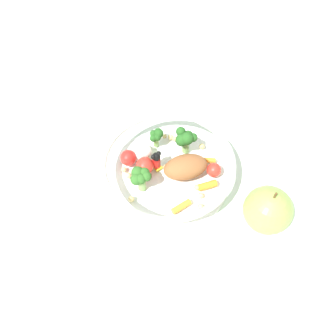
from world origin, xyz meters
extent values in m
plane|color=silver|center=(0.00, 0.00, 0.00)|extent=(2.40, 2.40, 0.00)
cylinder|color=white|center=(-0.01, -0.01, 0.00)|extent=(0.22, 0.22, 0.01)
torus|color=white|center=(-0.01, -0.01, 0.05)|extent=(0.24, 0.24, 0.01)
ellipsoid|color=brown|center=(0.01, -0.04, 0.03)|extent=(0.09, 0.09, 0.04)
cylinder|color=#7FAD5B|center=(-0.06, 0.02, 0.02)|extent=(0.01, 0.01, 0.02)
sphere|color=#2D6023|center=(-0.05, 0.01, 0.05)|extent=(0.02, 0.02, 0.02)
sphere|color=#2D6023|center=(-0.05, 0.02, 0.05)|extent=(0.02, 0.02, 0.02)
sphere|color=#2D6023|center=(-0.07, 0.02, 0.05)|extent=(0.02, 0.02, 0.02)
sphere|color=#2D6023|center=(-0.06, 0.01, 0.05)|extent=(0.02, 0.02, 0.02)
sphere|color=#2D6023|center=(-0.05, 0.01, 0.05)|extent=(0.02, 0.02, 0.02)
cylinder|color=#7FAD5B|center=(0.05, -0.01, 0.02)|extent=(0.01, 0.01, 0.03)
sphere|color=#23561E|center=(0.06, -0.01, 0.05)|extent=(0.02, 0.02, 0.02)
sphere|color=#23561E|center=(0.06, 0.00, 0.05)|extent=(0.02, 0.02, 0.02)
sphere|color=#23561E|center=(0.05, -0.01, 0.05)|extent=(0.02, 0.02, 0.02)
sphere|color=#23561E|center=(0.05, -0.02, 0.05)|extent=(0.02, 0.02, 0.02)
sphere|color=#23561E|center=(0.06, -0.02, 0.05)|extent=(0.02, 0.02, 0.02)
cylinder|color=#7FAD5B|center=(0.04, 0.04, 0.02)|extent=(0.01, 0.01, 0.02)
sphere|color=#23561E|center=(0.05, 0.04, 0.04)|extent=(0.02, 0.02, 0.02)
sphere|color=#23561E|center=(0.04, 0.05, 0.04)|extent=(0.01, 0.01, 0.01)
sphere|color=#23561E|center=(0.04, 0.05, 0.04)|extent=(0.01, 0.01, 0.01)
sphere|color=#23561E|center=(0.03, 0.04, 0.04)|extent=(0.01, 0.01, 0.01)
sphere|color=#23561E|center=(0.04, 0.04, 0.04)|extent=(0.01, 0.01, 0.01)
sphere|color=#23561E|center=(0.04, 0.04, 0.04)|extent=(0.02, 0.02, 0.02)
sphere|color=white|center=(0.01, 0.06, 0.02)|extent=(0.03, 0.03, 0.03)
sphere|color=white|center=(0.01, 0.06, 0.02)|extent=(0.03, 0.03, 0.03)
sphere|color=white|center=(0.00, 0.06, 0.02)|extent=(0.02, 0.02, 0.02)
sphere|color=white|center=(0.00, 0.05, 0.02)|extent=(0.03, 0.03, 0.03)
sphere|color=white|center=(0.01, 0.05, 0.02)|extent=(0.03, 0.03, 0.03)
cube|color=yellow|center=(-0.01, 0.02, 0.01)|extent=(0.02, 0.02, 0.00)
cylinder|color=red|center=(-0.01, 0.02, 0.02)|extent=(0.02, 0.02, 0.02)
sphere|color=black|center=(-0.01, 0.02, 0.04)|extent=(0.02, 0.02, 0.02)
sphere|color=black|center=(0.00, 0.01, 0.05)|extent=(0.01, 0.01, 0.01)
sphere|color=black|center=(-0.01, 0.02, 0.05)|extent=(0.01, 0.01, 0.01)
cylinder|color=orange|center=(-0.06, -0.06, 0.02)|extent=(0.04, 0.03, 0.01)
cylinder|color=orange|center=(0.00, -0.08, 0.02)|extent=(0.03, 0.03, 0.01)
cylinder|color=orange|center=(0.05, -0.06, 0.01)|extent=(0.02, 0.02, 0.01)
sphere|color=red|center=(0.03, -0.08, 0.02)|extent=(0.03, 0.03, 0.03)
sphere|color=red|center=(-0.02, 0.07, 0.02)|extent=(0.03, 0.03, 0.03)
sphere|color=red|center=(-0.02, 0.03, 0.03)|extent=(0.03, 0.03, 0.03)
sphere|color=#D1B775|center=(-0.02, -0.08, 0.01)|extent=(0.01, 0.01, 0.01)
sphere|color=#D1B775|center=(-0.04, -0.09, 0.01)|extent=(0.01, 0.01, 0.01)
sphere|color=tan|center=(0.00, 0.00, 0.01)|extent=(0.01, 0.01, 0.01)
sphere|color=tan|center=(0.08, -0.04, 0.01)|extent=(0.01, 0.01, 0.01)
sphere|color=tan|center=(-0.04, 0.06, 0.01)|extent=(0.01, 0.01, 0.01)
sphere|color=tan|center=(0.00, 0.04, 0.01)|extent=(0.01, 0.01, 0.01)
sphere|color=tan|center=(-0.01, -0.07, 0.01)|extent=(0.01, 0.01, 0.01)
sphere|color=tan|center=(0.07, 0.02, 0.01)|extent=(0.01, 0.01, 0.01)
sphere|color=tan|center=(-0.09, 0.02, 0.01)|extent=(0.01, 0.01, 0.01)
sphere|color=tan|center=(0.06, 0.04, 0.01)|extent=(0.01, 0.01, 0.01)
sphere|color=#D1B775|center=(-0.05, 0.05, 0.02)|extent=(0.01, 0.01, 0.01)
sphere|color=tan|center=(0.07, 0.03, 0.02)|extent=(0.01, 0.01, 0.01)
sphere|color=#8CB74C|center=(-0.01, -0.19, 0.04)|extent=(0.08, 0.08, 0.08)
cylinder|color=brown|center=(-0.01, -0.19, 0.09)|extent=(0.00, 0.00, 0.01)
cube|color=silver|center=(-0.06, 0.19, 0.00)|extent=(0.16, 0.14, 0.01)
camera|label=1|loc=(-0.31, -0.18, 0.52)|focal=35.88mm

